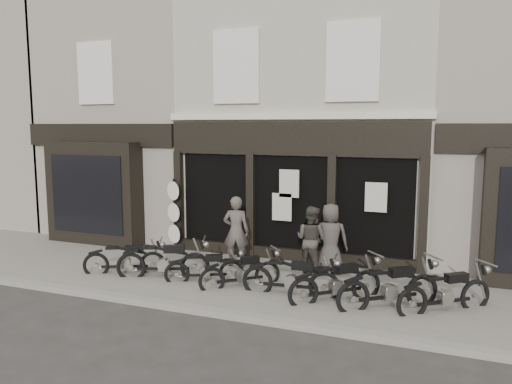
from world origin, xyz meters
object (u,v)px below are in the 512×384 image
(motorcycle_7, at_px, (446,296))
(advert_sign_post, at_px, (174,218))
(motorcycle_0, at_px, (126,262))
(motorcycle_3, at_px, (241,275))
(man_centre, at_px, (311,240))
(man_right, at_px, (330,238))
(motorcycle_1, at_px, (164,264))
(motorcycle_5, at_px, (337,286))
(motorcycle_4, at_px, (292,281))
(motorcycle_2, at_px, (205,271))
(man_left, at_px, (236,231))
(motorcycle_6, at_px, (390,291))

(motorcycle_7, bearing_deg, advert_sign_post, 125.11)
(motorcycle_0, xyz_separation_m, motorcycle_3, (3.10, 0.13, -0.01))
(motorcycle_3, xyz_separation_m, man_centre, (1.22, 1.59, 0.59))
(man_right, bearing_deg, advert_sign_post, -16.25)
(motorcycle_1, xyz_separation_m, motorcycle_5, (4.28, -0.07, -0.02))
(motorcycle_0, bearing_deg, motorcycle_5, -25.63)
(motorcycle_5, bearing_deg, motorcycle_7, -36.59)
(motorcycle_4, relative_size, motorcycle_7, 1.19)
(motorcycle_7, xyz_separation_m, man_centre, (-3.20, 1.53, 0.55))
(motorcycle_2, bearing_deg, motorcycle_4, -31.35)
(motorcycle_3, xyz_separation_m, man_left, (-0.77, 1.47, 0.67))
(motorcycle_1, bearing_deg, advert_sign_post, 92.78)
(man_centre, distance_m, man_right, 0.48)
(motorcycle_0, height_order, motorcycle_7, motorcycle_7)
(motorcycle_4, distance_m, motorcycle_7, 3.17)
(motorcycle_5, bearing_deg, motorcycle_3, 135.75)
(motorcycle_0, relative_size, man_centre, 1.13)
(man_centre, bearing_deg, advert_sign_post, 7.94)
(motorcycle_2, distance_m, man_centre, 2.74)
(motorcycle_2, distance_m, motorcycle_4, 2.20)
(motorcycle_5, bearing_deg, motorcycle_0, 138.82)
(motorcycle_5, height_order, man_centre, man_centre)
(man_left, bearing_deg, motorcycle_5, 138.87)
(motorcycle_7, bearing_deg, motorcycle_0, 142.78)
(motorcycle_3, distance_m, man_right, 2.50)
(motorcycle_2, relative_size, motorcycle_6, 0.88)
(motorcycle_0, height_order, motorcycle_4, motorcycle_4)
(motorcycle_2, distance_m, motorcycle_3, 0.94)
(man_centre, bearing_deg, motorcycle_5, 137.61)
(motorcycle_5, height_order, motorcycle_7, motorcycle_5)
(motorcycle_2, height_order, man_right, man_right)
(man_right, bearing_deg, motorcycle_6, 121.90)
(motorcycle_0, height_order, motorcycle_5, motorcycle_5)
(motorcycle_0, distance_m, motorcycle_1, 1.08)
(motorcycle_1, distance_m, motorcycle_2, 1.09)
(motorcycle_0, bearing_deg, motorcycle_2, -21.63)
(motorcycle_5, relative_size, motorcycle_7, 0.98)
(man_left, distance_m, man_right, 2.47)
(man_left, height_order, man_centre, man_left)
(motorcycle_1, relative_size, man_right, 1.22)
(man_left, bearing_deg, motorcycle_7, 151.38)
(motorcycle_5, relative_size, advert_sign_post, 0.80)
(man_left, height_order, man_right, man_left)
(motorcycle_7, bearing_deg, motorcycle_6, 150.65)
(motorcycle_6, bearing_deg, motorcycle_5, 142.68)
(motorcycle_2, xyz_separation_m, man_centre, (2.16, 1.57, 0.61))
(motorcycle_7, height_order, man_centre, man_centre)
(motorcycle_1, bearing_deg, man_right, 3.56)
(motorcycle_2, distance_m, motorcycle_7, 5.36)
(man_right, height_order, advert_sign_post, advert_sign_post)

